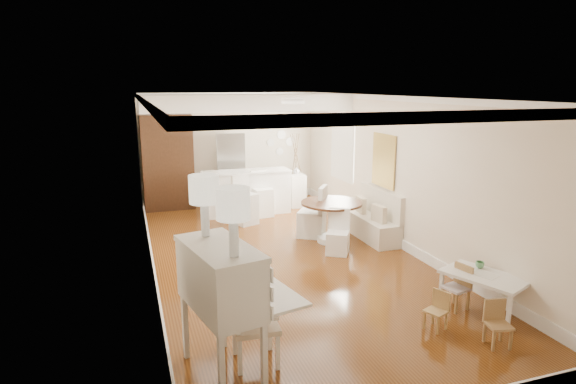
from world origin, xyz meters
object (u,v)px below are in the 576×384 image
kids_chair_a (436,311)px  bar_stool_right (262,194)px  pantry_cabinet (168,162)px  fridge (244,168)px  bar_stool_left (245,200)px  kids_table (483,293)px  slip_chair_far (312,211)px  gustavian_armchair (255,324)px  kids_chair_c (499,324)px  kids_chair_b (456,287)px  slip_chair_near (338,232)px  breakfast_counter (247,192)px  dining_table (331,222)px  secretary_bureau (221,312)px  sideboard (296,189)px

kids_chair_a → bar_stool_right: size_ratio=0.48×
pantry_cabinet → fridge: (1.90, -0.03, -0.25)m
fridge → bar_stool_left: bearing=-103.1°
kids_table → slip_chair_far: bearing=104.5°
slip_chair_far → pantry_cabinet: (-2.52, 3.21, 0.63)m
gustavian_armchair → kids_chair_c: (2.77, -0.58, -0.18)m
bar_stool_left → kids_chair_b: bearing=-92.2°
kids_chair_c → slip_chair_near: slip_chair_near is taller
breakfast_counter → bar_stool_left: bar_stool_left is taller
kids_chair_a → kids_chair_c: (0.45, -0.57, 0.03)m
gustavian_armchair → kids_chair_a: 2.33m
bar_stool_left → pantry_cabinet: 2.49m
gustavian_armchair → kids_chair_a: gustavian_armchair is taller
breakfast_counter → kids_chair_c: bearing=-78.6°
slip_chair_far → slip_chair_near: bearing=38.1°
slip_chair_near → breakfast_counter: (-0.89, 3.24, 0.11)m
kids_chair_c → fridge: bearing=110.8°
kids_chair_c → pantry_cabinet: pantry_cabinet is taller
kids_table → breakfast_counter: (-1.80, 5.94, 0.25)m
bar_stool_right → pantry_cabinet: pantry_cabinet is taller
kids_chair_c → dining_table: (-0.31, 4.14, 0.13)m
bar_stool_left → dining_table: bearing=-75.3°
kids_table → kids_chair_c: 0.91m
dining_table → breakfast_counter: 2.79m
kids_table → fridge: 7.20m
secretary_bureau → bar_stool_left: 5.64m
kids_table → kids_chair_c: size_ratio=1.90×
slip_chair_far → fridge: fridge is taller
bar_stool_right → bar_stool_left: bearing=-142.9°
slip_chair_far → bar_stool_left: bearing=-106.0°
slip_chair_near → secretary_bureau: bearing=-99.3°
kids_chair_b → bar_stool_left: 5.21m
secretary_bureau → kids_chair_a: size_ratio=2.89×
slip_chair_near → bar_stool_right: 2.96m
secretary_bureau → breakfast_counter: (1.80, 6.26, -0.20)m
slip_chair_near → sideboard: bearing=114.7°
secretary_bureau → fridge: size_ratio=0.80×
gustavian_armchair → kids_chair_c: gustavian_armchair is taller
kids_chair_c → slip_chair_near: size_ratio=0.68×
fridge → sideboard: (1.18, -0.60, -0.50)m
bar_stool_left → bar_stool_right: bar_stool_left is taller
sideboard → breakfast_counter: bearing=-154.9°
kids_chair_b → breakfast_counter: breakfast_counter is taller
slip_chair_far → sideboard: 2.64m
kids_chair_b → slip_chair_near: bearing=-178.0°
slip_chair_far → bar_stool_right: bearing=-128.8°
kids_chair_a → kids_chair_b: 0.72m
kids_chair_b → breakfast_counter: bearing=-177.1°
fridge → dining_table: bearing=-77.0°
kids_table → slip_chair_near: bearing=108.7°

